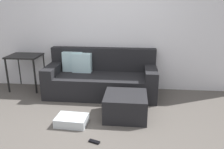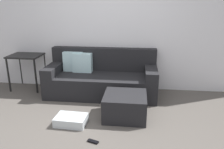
# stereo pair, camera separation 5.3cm
# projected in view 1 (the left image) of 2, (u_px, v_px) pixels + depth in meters

# --- Properties ---
(ground_plane) EXTENTS (7.42, 7.42, 0.00)m
(ground_plane) POSITION_uv_depth(u_px,v_px,m) (94.00, 138.00, 2.96)
(ground_plane) COLOR #544F49
(wall_back) EXTENTS (5.71, 0.10, 2.62)m
(wall_back) POSITION_uv_depth(u_px,v_px,m) (110.00, 24.00, 4.41)
(wall_back) COLOR silver
(wall_back) RESTS_ON ground_plane
(couch_sectional) EXTENTS (2.08, 0.84, 0.86)m
(couch_sectional) POSITION_uv_depth(u_px,v_px,m) (101.00, 78.00, 4.34)
(couch_sectional) COLOR black
(couch_sectional) RESTS_ON ground_plane
(ottoman) EXTENTS (0.65, 0.62, 0.37)m
(ottoman) POSITION_uv_depth(u_px,v_px,m) (125.00, 106.00, 3.47)
(ottoman) COLOR black
(ottoman) RESTS_ON ground_plane
(storage_bin) EXTENTS (0.47, 0.34, 0.13)m
(storage_bin) POSITION_uv_depth(u_px,v_px,m) (72.00, 120.00, 3.28)
(storage_bin) COLOR silver
(storage_bin) RESTS_ON ground_plane
(side_table) EXTENTS (0.63, 0.55, 0.72)m
(side_table) POSITION_uv_depth(u_px,v_px,m) (25.00, 60.00, 4.52)
(side_table) COLOR black
(side_table) RESTS_ON ground_plane
(remote_near_ottoman) EXTENTS (0.16, 0.10, 0.02)m
(remote_near_ottoman) POSITION_uv_depth(u_px,v_px,m) (94.00, 142.00, 2.87)
(remote_near_ottoman) COLOR black
(remote_near_ottoman) RESTS_ON ground_plane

